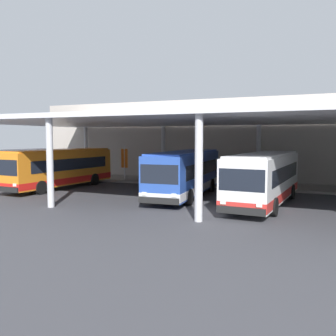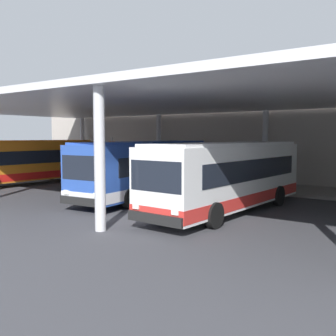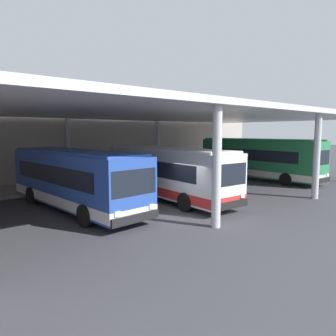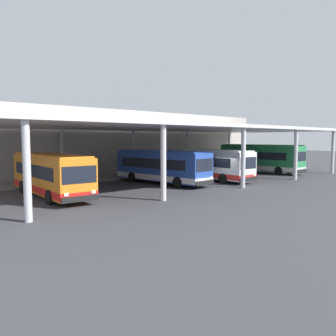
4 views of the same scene
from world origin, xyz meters
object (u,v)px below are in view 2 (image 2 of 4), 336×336
Objects in this scene: bus_nearest_bay at (26,161)px; bus_second_bay at (146,168)px; bus_middle_bay at (229,176)px; banner_sign at (112,154)px.

bus_nearest_bay is 10.98m from bus_second_bay.
bus_middle_bay is 16.17m from banner_sign.
bus_nearest_bay is 6.94m from banner_sign.
bus_second_bay is 5.68m from bus_middle_bay.
bus_middle_bay is (16.57, -0.90, 0.00)m from bus_nearest_bay.
bus_second_bay is 1.00× the size of bus_middle_bay.
bus_middle_bay is at bearing -3.10° from bus_nearest_bay.
bus_nearest_bay and bus_second_bay have the same top height.
bus_middle_bay is at bearing -27.48° from banner_sign.
bus_second_bay is 10.87m from banner_sign.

